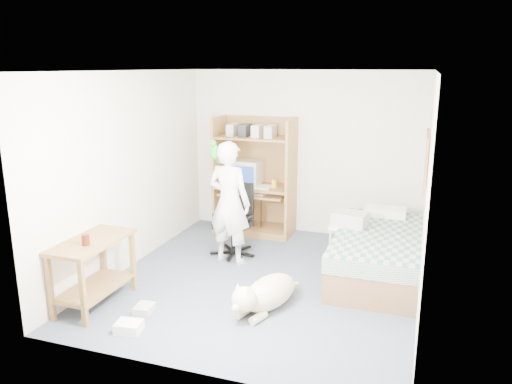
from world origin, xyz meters
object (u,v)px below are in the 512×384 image
(side_desk, at_px, (93,262))
(person, at_px, (229,203))
(bed, at_px, (378,253))
(office_chair, at_px, (235,229))
(printer_cart, at_px, (349,240))
(computer_hutch, at_px, (256,181))
(dog, at_px, (266,293))

(side_desk, xyz_separation_m, person, (0.93, 1.63, 0.32))
(bed, distance_m, office_chair, 1.96)
(office_chair, bearing_deg, printer_cart, 10.97)
(office_chair, relative_size, person, 0.60)
(computer_hutch, height_order, dog, computer_hutch)
(person, bearing_deg, printer_cart, -157.86)
(side_desk, height_order, person, person)
(dog, bearing_deg, side_desk, -145.54)
(printer_cart, bearing_deg, bed, -12.56)
(side_desk, relative_size, dog, 0.90)
(office_chair, bearing_deg, computer_hutch, 101.68)
(printer_cart, bearing_deg, office_chair, -167.63)
(office_chair, bearing_deg, side_desk, -105.50)
(computer_hutch, relative_size, person, 1.10)
(computer_hutch, xyz_separation_m, office_chair, (0.04, -1.00, -0.47))
(person, height_order, dog, person)
(bed, bearing_deg, printer_cart, 156.77)
(bed, distance_m, printer_cart, 0.43)
(computer_hutch, xyz_separation_m, side_desk, (-0.85, -2.94, -0.33))
(computer_hutch, distance_m, bed, 2.35)
(bed, distance_m, dog, 1.69)
(printer_cart, bearing_deg, computer_hutch, 160.03)
(side_desk, height_order, office_chair, office_chair)
(bed, xyz_separation_m, office_chair, (-1.96, 0.12, 0.06))
(dog, bearing_deg, printer_cart, 85.59)
(office_chair, bearing_deg, dog, -48.48)
(computer_hutch, height_order, printer_cart, computer_hutch)
(computer_hutch, relative_size, bed, 0.89)
(bed, height_order, person, person)
(computer_hutch, xyz_separation_m, person, (0.08, -1.31, -0.00))
(office_chair, bearing_deg, person, -72.96)
(office_chair, height_order, printer_cart, office_chair)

